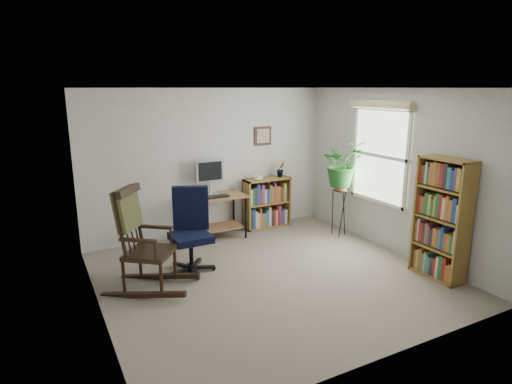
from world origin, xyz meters
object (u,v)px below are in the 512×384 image
tall_bookshelf (442,219)px  desk (214,217)px  office_chair (190,231)px  low_bookshelf (267,203)px  rocking_chair (149,239)px

tall_bookshelf → desk: bearing=126.5°
office_chair → tall_bookshelf: 3.23m
office_chair → low_bookshelf: size_ratio=1.30×
desk → office_chair: bearing=-125.7°
office_chair → rocking_chair: 0.66m
office_chair → tall_bookshelf: bearing=-8.2°
tall_bookshelf → rocking_chair: bearing=157.7°
desk → tall_bookshelf: tall_bookshelf is taller
rocking_chair → desk: bearing=-7.9°
office_chair → tall_bookshelf: (2.78, -1.64, 0.21)m
low_bookshelf → desk: bearing=-173.5°
rocking_chair → tall_bookshelf: (3.38, -1.38, 0.14)m
desk → office_chair: (-0.77, -1.07, 0.21)m
desk → office_chair: office_chair is taller
rocking_chair → tall_bookshelf: bearing=-74.1°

